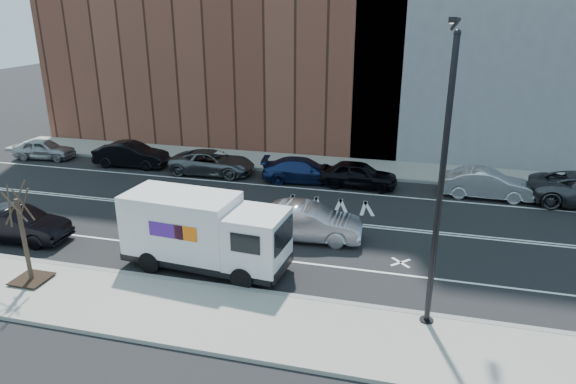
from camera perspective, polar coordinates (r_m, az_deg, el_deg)
The scene contains 17 objects.
ground at distance 24.85m, azimuth -1.15°, elevation -2.79°, with size 120.00×120.00×0.00m, color black.
sidewalk_near at distance 17.47m, azimuth -9.15°, elevation -13.40°, with size 44.00×3.60×0.15m, color gray.
sidewalk_far at distance 32.89m, azimuth 2.98°, elevation 3.09°, with size 44.00×3.60×0.15m, color gray.
curb_near at distance 18.87m, azimuth -6.97°, elevation -10.52°, with size 44.00×0.25×0.17m, color gray.
curb_far at distance 31.20m, azimuth 2.31°, elevation 2.18°, with size 44.00×0.25×0.17m, color gray.
road_markings at distance 24.85m, azimuth -1.15°, elevation -2.78°, with size 40.00×8.60×0.01m, color white, non-canonical shape.
streetlight at distance 15.82m, azimuth 16.72°, elevation 2.46°, with size 0.44×4.02×9.34m.
street_tree at distance 20.68m, azimuth -27.11°, elevation -5.62°, with size 1.20×1.20×3.75m.
fedex_van at distance 19.83m, azimuth -9.33°, elevation -4.35°, with size 6.56×2.70×2.93m.
far_parked_a at distance 37.80m, azimuth -25.46°, elevation 4.33°, with size 1.58×3.94×1.34m, color #97989C.
far_parked_b at distance 33.95m, azimuth -17.02°, elevation 3.99°, with size 1.63×4.67×1.54m, color black.
far_parked_c at distance 31.36m, azimuth -8.40°, elevation 3.26°, with size 2.35×5.10×1.42m, color #55595D.
far_parked_d at distance 29.63m, azimuth 1.70°, elevation 2.44°, with size 1.93×4.75×1.38m, color navy.
far_parked_e at distance 28.99m, azimuth 7.83°, elevation 1.96°, with size 1.74×4.33×1.47m, color black.
far_parked_f at distance 29.07m, azimuth 21.19°, elevation 0.85°, with size 1.60×4.60×1.52m, color silver.
driving_sedan at distance 22.28m, azimuth 2.04°, elevation -3.36°, with size 1.68×4.81×1.59m, color #BBBBC0.
near_parked_rear_a at distance 25.04m, azimuth -27.88°, elevation -3.23°, with size 1.56×4.47×1.47m, color black.
Camera 1 is at (6.22, -22.05, 9.61)m, focal length 32.00 mm.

